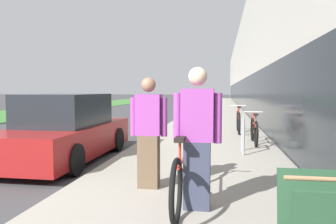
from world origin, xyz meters
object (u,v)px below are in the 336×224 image
(cruiser_bike_nearest, at_px, (254,130))
(cruiser_bike_middle, at_px, (238,121))
(person_rider, at_px, (197,138))
(person_bystander, at_px, (149,133))
(tandem_bicycle, at_px, (185,171))
(parked_sedan_curbside, at_px, (66,131))
(bike_rack_hoop, at_px, (243,131))

(cruiser_bike_nearest, xyz_separation_m, cruiser_bike_middle, (-0.31, 2.26, 0.03))
(person_rider, bearing_deg, person_bystander, 136.04)
(tandem_bicycle, xyz_separation_m, person_rider, (0.18, -0.28, 0.47))
(person_bystander, relative_size, cruiser_bike_middle, 0.94)
(person_rider, height_order, cruiser_bike_middle, person_rider)
(parked_sedan_curbside, bearing_deg, person_rider, -42.44)
(cruiser_bike_nearest, relative_size, parked_sedan_curbside, 0.42)
(tandem_bicycle, height_order, cruiser_bike_nearest, tandem_bicycle)
(tandem_bicycle, xyz_separation_m, bike_rack_hoop, (0.94, 3.38, 0.13))
(bike_rack_hoop, height_order, cruiser_bike_nearest, bike_rack_hoop)
(person_rider, bearing_deg, bike_rack_hoop, 78.35)
(person_bystander, bearing_deg, cruiser_bike_middle, 76.34)
(person_rider, bearing_deg, tandem_bicycle, 122.64)
(parked_sedan_curbside, bearing_deg, bike_rack_hoop, 11.05)
(parked_sedan_curbside, bearing_deg, person_bystander, -41.94)
(cruiser_bike_middle, bearing_deg, tandem_bicycle, -98.15)
(person_rider, distance_m, person_bystander, 1.07)
(person_bystander, xyz_separation_m, parked_sedan_curbside, (-2.40, 2.16, -0.29))
(tandem_bicycle, bearing_deg, cruiser_bike_nearest, 74.53)
(person_rider, bearing_deg, cruiser_bike_middle, 83.57)
(bike_rack_hoop, bearing_deg, parked_sedan_curbside, -168.95)
(person_rider, distance_m, parked_sedan_curbside, 4.31)
(tandem_bicycle, distance_m, cruiser_bike_nearest, 4.92)
(person_rider, bearing_deg, parked_sedan_curbside, 137.56)
(person_bystander, height_order, cruiser_bike_middle, person_bystander)
(person_bystander, relative_size, cruiser_bike_nearest, 0.93)
(cruiser_bike_middle, bearing_deg, bike_rack_hoop, -91.03)
(cruiser_bike_middle, xyz_separation_m, parked_sedan_curbside, (-3.99, -4.38, 0.14))
(person_bystander, bearing_deg, tandem_bicycle, -37.95)
(person_bystander, distance_m, cruiser_bike_nearest, 4.71)
(person_rider, bearing_deg, cruiser_bike_nearest, 77.31)
(person_bystander, bearing_deg, bike_rack_hoop, 62.47)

